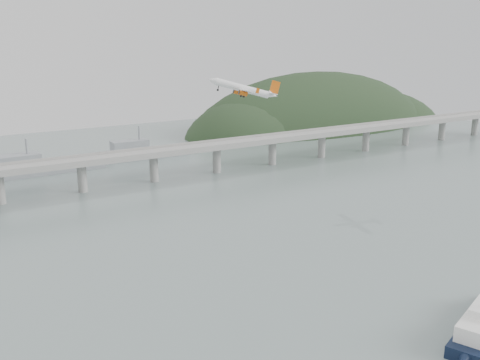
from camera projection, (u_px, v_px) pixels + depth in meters
ground at (315, 301)px, 215.58m from camera, size 900.00×900.00×0.00m
bridge at (124, 160)px, 374.83m from camera, size 800.00×22.00×23.90m
headland at (324, 142)px, 638.78m from camera, size 365.00×155.00×156.00m
airliner at (244, 89)px, 284.07m from camera, size 37.38×34.64×13.00m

